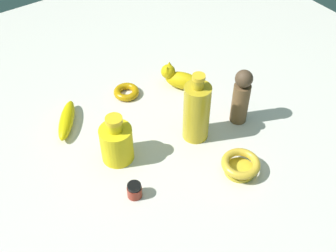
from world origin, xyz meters
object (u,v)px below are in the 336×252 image
object	(u,v)px
cat_figurine	(179,78)
bowl	(240,165)
banana	(67,120)
person_figure_adult	(241,96)
bangle	(127,92)
bottle_tall	(197,111)
bottle_short	(117,142)
nail_polish_jar	(134,190)

from	to	relation	value
cat_figurine	bowl	distance (m)	0.41
bowl	banana	bearing A→B (deg)	-144.95
cat_figurine	person_figure_adult	size ratio (longest dim) A/B	0.72
person_figure_adult	banana	distance (m)	0.54
bowl	bangle	size ratio (longest dim) A/B	1.27
bottle_tall	bottle_short	bearing A→B (deg)	-103.71
person_figure_adult	bangle	distance (m)	0.38
cat_figurine	bangle	world-z (taller)	cat_figurine
bowl	bangle	distance (m)	0.47
bowl	bangle	world-z (taller)	bowl
bottle_short	nail_polish_jar	xyz separation A→B (m)	(0.14, -0.03, -0.04)
cat_figurine	bottle_tall	distance (m)	0.24
bowl	bangle	xyz separation A→B (m)	(-0.46, -0.09, -0.01)
cat_figurine	bangle	xyz separation A→B (m)	(-0.07, -0.17, -0.02)
cat_figurine	bangle	distance (m)	0.18
person_figure_adult	bowl	xyz separation A→B (m)	(0.16, -0.14, -0.07)
banana	person_figure_adult	bearing A→B (deg)	92.41
bottle_tall	nail_polish_jar	xyz separation A→B (m)	(0.09, -0.27, -0.08)
cat_figurine	bangle	size ratio (longest dim) A/B	1.59
bottle_short	person_figure_adult	bearing A→B (deg)	78.32
nail_polish_jar	bangle	bearing A→B (deg)	151.75
bottle_short	banana	size ratio (longest dim) A/B	0.90
bottle_short	bowl	world-z (taller)	bottle_short
bangle	nail_polish_jar	xyz separation A→B (m)	(0.36, -0.20, 0.01)
bottle_short	bottle_tall	distance (m)	0.24
bottle_short	bowl	distance (m)	0.35
cat_figurine	bowl	size ratio (longest dim) A/B	1.25
bowl	bottle_tall	distance (m)	0.20
bottle_short	nail_polish_jar	bearing A→B (deg)	-12.83
person_figure_adult	bowl	distance (m)	0.22
cat_figurine	nail_polish_jar	bearing A→B (deg)	-50.56
cat_figurine	banana	bearing A→B (deg)	-96.87
bottle_tall	banana	xyz separation A→B (m)	(-0.26, -0.30, -0.08)
bangle	banana	world-z (taller)	banana
bangle	cat_figurine	bearing A→B (deg)	68.55
bottle_short	banana	xyz separation A→B (m)	(-0.20, -0.06, -0.04)
bottle_tall	bangle	distance (m)	0.30
banana	bangle	bearing A→B (deg)	129.46
bottle_tall	nail_polish_jar	distance (m)	0.29
person_figure_adult	banana	world-z (taller)	person_figure_adult
person_figure_adult	bottle_tall	size ratio (longest dim) A/B	0.83
person_figure_adult	bangle	bearing A→B (deg)	-143.68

